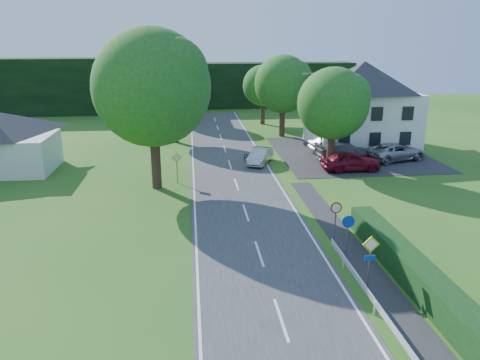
{
  "coord_description": "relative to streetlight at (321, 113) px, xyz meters",
  "views": [
    {
      "loc": [
        -3.35,
        -9.94,
        10.8
      ],
      "look_at": [
        -0.23,
        19.36,
        1.82
      ],
      "focal_mm": 35.0,
      "sensor_mm": 36.0,
      "label": 1
    }
  ],
  "objects": [
    {
      "name": "road",
      "position": [
        -8.06,
        -10.0,
        -4.44
      ],
      "size": [
        7.0,
        80.0,
        0.04
      ],
      "primitive_type": "cube",
      "color": "#38373A",
      "rests_on": "ground"
    },
    {
      "name": "moving_car",
      "position": [
        -5.36,
        0.04,
        -3.73
      ],
      "size": [
        2.99,
        4.42,
        1.38
      ],
      "primitive_type": "imported",
      "rotation": [
        0.0,
        0.0,
        -0.41
      ],
      "color": "#B4B4B9",
      "rests_on": "road"
    },
    {
      "name": "parked_car_silver_a",
      "position": [
        2.45,
        3.24,
        -3.61
      ],
      "size": [
        5.11,
        2.22,
        1.63
      ],
      "primitive_type": "imported",
      "rotation": [
        0.0,
        0.0,
        1.67
      ],
      "color": "#A4A5A9",
      "rests_on": "parking_pad"
    },
    {
      "name": "line_edge_right",
      "position": [
        -4.81,
        -10.0,
        -4.42
      ],
      "size": [
        0.12,
        80.0,
        0.01
      ],
      "primitive_type": "cube",
      "color": "white",
      "rests_on": "road"
    },
    {
      "name": "parked_car_red",
      "position": [
        1.89,
        -3.12,
        -3.59
      ],
      "size": [
        4.9,
        2.02,
        1.66
      ],
      "primitive_type": "imported",
      "rotation": [
        0.0,
        0.0,
        1.58
      ],
      "color": "maroon",
      "rests_on": "parking_pad"
    },
    {
      "name": "line_centre",
      "position": [
        -8.06,
        -10.0,
        -4.42
      ],
      "size": [
        0.12,
        80.0,
        0.01
      ],
      "primitive_type": null,
      "color": "white",
      "rests_on": "road"
    },
    {
      "name": "parked_car_silver_b",
      "position": [
        7.17,
        -0.05,
        -3.63
      ],
      "size": [
        6.21,
        4.19,
        1.58
      ],
      "primitive_type": "imported",
      "rotation": [
        0.0,
        0.0,
        1.87
      ],
      "color": "#A2A3A9",
      "rests_on": "parking_pad"
    },
    {
      "name": "tree_right_far",
      "position": [
        -1.06,
        12.0,
        0.08
      ],
      "size": [
        7.4,
        7.4,
        9.09
      ],
      "primitive_type": null,
      "color": "#205318",
      "rests_on": "ground"
    },
    {
      "name": "line_edge_left",
      "position": [
        -11.31,
        -10.0,
        -4.42
      ],
      "size": [
        0.12,
        80.0,
        0.01
      ],
      "primitive_type": "cube",
      "color": "white",
      "rests_on": "road"
    },
    {
      "name": "treeline_left",
      "position": [
        -36.06,
        32.0,
        -0.46
      ],
      "size": [
        44.0,
        6.0,
        8.0
      ],
      "primitive_type": "cube",
      "color": "black",
      "rests_on": "ground"
    },
    {
      "name": "parking_pad",
      "position": [
        3.94,
        3.0,
        -4.44
      ],
      "size": [
        14.0,
        16.0,
        0.04
      ],
      "primitive_type": "cube",
      "color": "#252527",
      "rests_on": "ground"
    },
    {
      "name": "tree_right_back",
      "position": [
        -2.06,
        20.0,
        -0.68
      ],
      "size": [
        6.2,
        6.2,
        7.56
      ],
      "primitive_type": null,
      "color": "#205318",
      "rests_on": "ground"
    },
    {
      "name": "tree_left_back",
      "position": [
        -12.56,
        22.0,
        -0.43
      ],
      "size": [
        6.6,
        6.6,
        8.07
      ],
      "primitive_type": null,
      "color": "#205318",
      "rests_on": "ground"
    },
    {
      "name": "parasol",
      "position": [
        5.09,
        2.91,
        -3.48
      ],
      "size": [
        2.19,
        2.23,
        1.9
      ],
      "primitive_type": "imported",
      "rotation": [
        0.0,
        0.0,
        0.06
      ],
      "color": "#A30D29",
      "rests_on": "parking_pad"
    },
    {
      "name": "tree_right_mid",
      "position": [
        0.44,
        -2.0,
        -0.17
      ],
      "size": [
        7.0,
        7.0,
        8.58
      ],
      "primitive_type": null,
      "color": "#205318",
      "rests_on": "ground"
    },
    {
      "name": "sign_priority_right",
      "position": [
        -3.76,
        -22.02,
        -2.67
      ],
      "size": [
        0.78,
        0.09,
        2.59
      ],
      "color": "slate",
      "rests_on": "ground"
    },
    {
      "name": "motorcycle",
      "position": [
        -6.26,
        0.37,
        -3.92
      ],
      "size": [
        1.38,
        2.01,
        1.0
      ],
      "primitive_type": "imported",
      "rotation": [
        0.0,
        0.0,
        0.42
      ],
      "color": "black",
      "rests_on": "road"
    },
    {
      "name": "treeline_right",
      "position": [
        -0.06,
        36.0,
        -0.96
      ],
      "size": [
        30.0,
        5.0,
        7.0
      ],
      "primitive_type": "cube",
      "color": "black",
      "rests_on": "ground"
    },
    {
      "name": "tree_left_far",
      "position": [
        -13.06,
        10.0,
        -0.17
      ],
      "size": [
        7.0,
        7.0,
        8.58
      ],
      "primitive_type": null,
      "color": "#205318",
      "rests_on": "ground"
    },
    {
      "name": "sign_roundabout",
      "position": [
        -3.76,
        -19.02,
        -2.79
      ],
      "size": [
        0.64,
        0.08,
        2.37
      ],
      "color": "slate",
      "rests_on": "ground"
    },
    {
      "name": "tree_main",
      "position": [
        -14.06,
        -6.0,
        1.36
      ],
      "size": [
        9.4,
        9.4,
        11.64
      ],
      "primitive_type": null,
      "color": "#205318",
      "rests_on": "ground"
    },
    {
      "name": "parked_car_grey",
      "position": [
        2.65,
        0.45,
        -3.62
      ],
      "size": [
        5.67,
        2.6,
        1.61
      ],
      "primitive_type": "imported",
      "rotation": [
        0.0,
        0.0,
        1.64
      ],
      "color": "#555459",
      "rests_on": "parking_pad"
    },
    {
      "name": "sign_priority_left",
      "position": [
        -12.56,
        -5.02,
        -2.75
      ],
      "size": [
        0.78,
        0.09,
        2.44
      ],
      "color": "slate",
      "rests_on": "ground"
    },
    {
      "name": "streetlight",
      "position": [
        0.0,
        0.0,
        0.0
      ],
      "size": [
        2.03,
        0.18,
        8.0
      ],
      "color": "slate",
      "rests_on": "ground"
    },
    {
      "name": "house_white",
      "position": [
        5.94,
        6.0,
        -0.06
      ],
      "size": [
        10.6,
        8.4,
        8.6
      ],
      "color": "silver",
      "rests_on": "ground"
    },
    {
      "name": "sign_speed_limit",
      "position": [
        -3.76,
        -17.03,
        -2.7
      ],
      "size": [
        0.64,
        0.11,
        2.37
      ],
      "color": "slate",
      "rests_on": "ground"
    }
  ]
}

